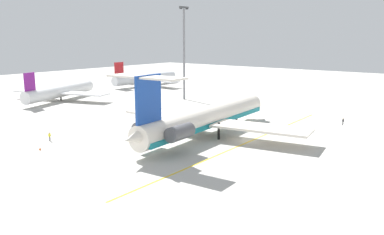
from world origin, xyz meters
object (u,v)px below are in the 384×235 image
(airliner_mid_right, at_px, (147,78))
(ground_crew_near_tail, at_px, (343,121))
(airliner_mid_left, at_px, (62,91))
(light_mast, at_px, (184,50))
(ground_crew_near_nose, at_px, (50,135))
(main_jetliner, at_px, (204,118))
(safety_cone_nose, at_px, (40,149))

(airliner_mid_right, height_order, ground_crew_near_tail, airliner_mid_right)
(airliner_mid_left, distance_m, light_mast, 41.55)
(airliner_mid_left, distance_m, ground_crew_near_nose, 53.32)
(ground_crew_near_tail, xyz_separation_m, light_mast, (7.12, 53.50, 14.93))
(main_jetliner, bearing_deg, ground_crew_near_nose, 130.45)
(ground_crew_near_nose, bearing_deg, main_jetliner, 70.11)
(airliner_mid_right, distance_m, ground_crew_near_tail, 94.13)
(main_jetliner, xyz_separation_m, light_mast, (35.83, 34.55, 12.14))
(main_jetliner, relative_size, safety_cone_nose, 87.81)
(ground_crew_near_nose, bearing_deg, airliner_mid_right, 148.18)
(main_jetliner, xyz_separation_m, airliner_mid_right, (55.77, 71.19, -0.77))
(airliner_mid_right, bearing_deg, airliner_mid_left, -169.97)
(ground_crew_near_tail, distance_m, light_mast, 55.99)
(airliner_mid_right, distance_m, safety_cone_nose, 98.06)
(main_jetliner, xyz_separation_m, safety_cone_nose, (-26.20, 17.44, -3.56))
(safety_cone_nose, bearing_deg, airliner_mid_left, 52.28)
(ground_crew_near_nose, xyz_separation_m, safety_cone_nose, (-4.75, -4.37, -0.84))
(ground_crew_near_tail, relative_size, safety_cone_nose, 2.99)
(ground_crew_near_tail, bearing_deg, main_jetliner, -21.05)
(ground_crew_near_tail, bearing_deg, ground_crew_near_nose, -26.73)
(airliner_mid_right, distance_m, ground_crew_near_nose, 91.68)
(main_jetliner, height_order, airliner_mid_right, main_jetliner)
(airliner_mid_left, xyz_separation_m, ground_crew_near_tail, (18.42, -83.57, -1.93))
(airliner_mid_left, bearing_deg, safety_cone_nose, -147.09)
(main_jetliner, relative_size, airliner_mid_left, 1.46)
(airliner_mid_left, relative_size, ground_crew_near_nose, 18.72)
(airliner_mid_right, xyz_separation_m, ground_crew_near_nose, (-77.22, -49.37, -1.95))
(ground_crew_near_tail, relative_size, light_mast, 0.06)
(airliner_mid_left, xyz_separation_m, airliner_mid_right, (45.48, 6.57, 0.10))
(ground_crew_near_nose, height_order, light_mast, light_mast)
(airliner_mid_right, height_order, safety_cone_nose, airliner_mid_right)
(airliner_mid_right, height_order, light_mast, light_mast)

